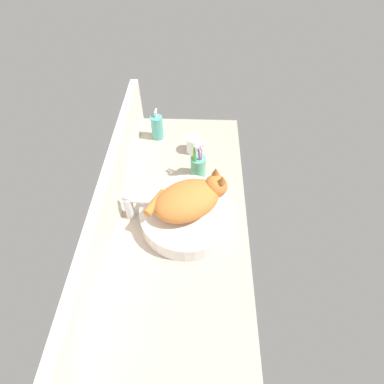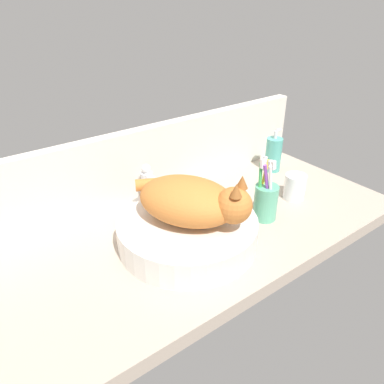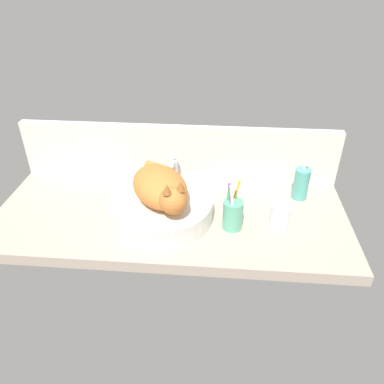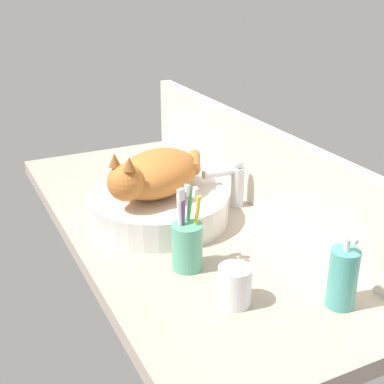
{
  "view_description": "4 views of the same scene",
  "coord_description": "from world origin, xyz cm",
  "px_view_note": "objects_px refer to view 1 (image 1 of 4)",
  "views": [
    {
      "loc": [
        -69.7,
        -7.43,
        97.37
      ],
      "look_at": [
        5.46,
        -4.81,
        7.63
      ],
      "focal_mm": 28.0,
      "sensor_mm": 36.0,
      "label": 1
    },
    {
      "loc": [
        -48.99,
        -67.2,
        59.52
      ],
      "look_at": [
        4.57,
        4.78,
        9.06
      ],
      "focal_mm": 35.0,
      "sensor_mm": 36.0,
      "label": 2
    },
    {
      "loc": [
        16.77,
        -107.69,
        78.67
      ],
      "look_at": [
        7.5,
        1.95,
        7.68
      ],
      "focal_mm": 35.0,
      "sensor_mm": 36.0,
      "label": 3
    },
    {
      "loc": [
        112.22,
        -50.14,
        61.33
      ],
      "look_at": [
        3.93,
        3.0,
        9.09
      ],
      "focal_mm": 50.0,
      "sensor_mm": 36.0,
      "label": 4
    }
  ],
  "objects_px": {
    "sink_basin": "(187,215)",
    "soap_dispenser": "(157,127)",
    "water_glass": "(193,145)",
    "toothbrush_cup": "(198,166)",
    "faucet": "(131,205)",
    "cat": "(190,198)"
  },
  "relations": [
    {
      "from": "sink_basin",
      "to": "soap_dispenser",
      "type": "distance_m",
      "value": 0.53
    },
    {
      "from": "soap_dispenser",
      "to": "water_glass",
      "type": "xyz_separation_m",
      "value": [
        -0.1,
        -0.18,
        -0.03
      ]
    },
    {
      "from": "soap_dispenser",
      "to": "toothbrush_cup",
      "type": "bearing_deg",
      "value": -141.15
    },
    {
      "from": "soap_dispenser",
      "to": "toothbrush_cup",
      "type": "height_order",
      "value": "toothbrush_cup"
    },
    {
      "from": "faucet",
      "to": "cat",
      "type": "bearing_deg",
      "value": -91.92
    },
    {
      "from": "sink_basin",
      "to": "cat",
      "type": "relative_size",
      "value": 1.19
    },
    {
      "from": "faucet",
      "to": "sink_basin",
      "type": "bearing_deg",
      "value": -94.01
    },
    {
      "from": "faucet",
      "to": "soap_dispenser",
      "type": "bearing_deg",
      "value": -5.17
    },
    {
      "from": "sink_basin",
      "to": "toothbrush_cup",
      "type": "relative_size",
      "value": 1.91
    },
    {
      "from": "cat",
      "to": "soap_dispenser",
      "type": "relative_size",
      "value": 1.96
    },
    {
      "from": "cat",
      "to": "faucet",
      "type": "distance_m",
      "value": 0.23
    },
    {
      "from": "toothbrush_cup",
      "to": "water_glass",
      "type": "bearing_deg",
      "value": 9.03
    },
    {
      "from": "sink_basin",
      "to": "water_glass",
      "type": "height_order",
      "value": "water_glass"
    },
    {
      "from": "sink_basin",
      "to": "soap_dispenser",
      "type": "relative_size",
      "value": 2.33
    },
    {
      "from": "sink_basin",
      "to": "cat",
      "type": "height_order",
      "value": "cat"
    },
    {
      "from": "cat",
      "to": "faucet",
      "type": "height_order",
      "value": "cat"
    },
    {
      "from": "soap_dispenser",
      "to": "water_glass",
      "type": "distance_m",
      "value": 0.21
    },
    {
      "from": "toothbrush_cup",
      "to": "water_glass",
      "type": "height_order",
      "value": "toothbrush_cup"
    },
    {
      "from": "toothbrush_cup",
      "to": "water_glass",
      "type": "xyz_separation_m",
      "value": [
        0.16,
        0.03,
        -0.02
      ]
    },
    {
      "from": "toothbrush_cup",
      "to": "cat",
      "type": "bearing_deg",
      "value": 173.97
    },
    {
      "from": "water_glass",
      "to": "cat",
      "type": "bearing_deg",
      "value": -179.98
    },
    {
      "from": "water_glass",
      "to": "toothbrush_cup",
      "type": "bearing_deg",
      "value": -170.97
    }
  ]
}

